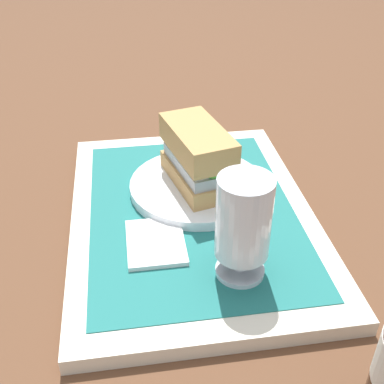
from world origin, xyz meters
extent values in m
plane|color=brown|center=(0.00, 0.00, 0.00)|extent=(3.00, 3.00, 0.00)
cube|color=beige|center=(0.00, 0.00, 0.01)|extent=(0.44, 0.32, 0.02)
cube|color=#1E6B66|center=(0.00, 0.00, 0.02)|extent=(0.38, 0.27, 0.00)
cylinder|color=white|center=(-0.05, 0.01, 0.03)|extent=(0.19, 0.19, 0.01)
cube|color=tan|center=(-0.05, 0.01, 0.05)|extent=(0.14, 0.09, 0.02)
cube|color=#9EA3A8|center=(-0.05, 0.01, 0.07)|extent=(0.13, 0.08, 0.02)
cube|color=silver|center=(-0.05, 0.01, 0.08)|extent=(0.12, 0.08, 0.01)
sphere|color=#47932D|center=(0.00, 0.03, 0.09)|extent=(0.04, 0.04, 0.04)
cube|color=tan|center=(-0.05, 0.01, 0.10)|extent=(0.14, 0.09, 0.04)
cylinder|color=silver|center=(0.13, 0.04, 0.02)|extent=(0.06, 0.06, 0.01)
cylinder|color=silver|center=(0.13, 0.04, 0.04)|extent=(0.01, 0.01, 0.02)
cylinder|color=silver|center=(0.13, 0.04, 0.10)|extent=(0.06, 0.06, 0.09)
cylinder|color=gold|center=(0.13, 0.04, 0.08)|extent=(0.06, 0.06, 0.06)
cylinder|color=white|center=(0.13, 0.04, 0.11)|extent=(0.05, 0.05, 0.01)
cube|color=white|center=(0.06, -0.05, 0.02)|extent=(0.09, 0.07, 0.01)
camera|label=1|loc=(0.52, -0.08, 0.41)|focal=45.60mm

